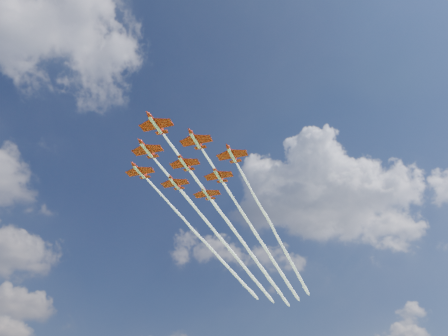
{
  "coord_description": "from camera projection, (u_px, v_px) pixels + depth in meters",
  "views": [
    {
      "loc": [
        -53.65,
        -85.27,
        7.34
      ],
      "look_at": [
        11.85,
        3.7,
        77.59
      ],
      "focal_mm": 35.0,
      "sensor_mm": 36.0,
      "label": 1
    }
  ],
  "objects": [
    {
      "name": "jet_row3_centre",
      "position": [
        251.0,
        254.0,
        184.15
      ],
      "size": [
        126.79,
        91.8,
        2.46
      ],
      "rotation": [
        0.0,
        0.0,
        0.62
      ],
      "color": "#A11B08"
    },
    {
      "name": "jet_row4_starb",
      "position": [
        241.0,
        263.0,
        193.56
      ],
      "size": [
        126.79,
        91.8,
        2.46
      ],
      "rotation": [
        0.0,
        0.0,
        0.62
      ],
      "color": "#A11B08"
    },
    {
      "name": "jet_row2_port",
      "position": [
        263.0,
        244.0,
        174.74
      ],
      "size": [
        126.79,
        91.8,
        2.46
      ],
      "rotation": [
        0.0,
        0.0,
        0.62
      ],
      "color": "#A11B08"
    },
    {
      "name": "jet_row4_port",
      "position": [
        273.0,
        260.0,
        189.85
      ],
      "size": [
        126.79,
        91.8,
        2.46
      ],
      "rotation": [
        0.0,
        0.0,
        0.62
      ],
      "color": "#A11B08"
    },
    {
      "name": "jet_tail",
      "position": [
        262.0,
        269.0,
        199.26
      ],
      "size": [
        126.79,
        91.8,
        2.46
      ],
      "rotation": [
        0.0,
        0.0,
        0.62
      ],
      "color": "#A11B08"
    },
    {
      "name": "jet_row3_starb",
      "position": [
        219.0,
        258.0,
        187.86
      ],
      "size": [
        126.79,
        91.8,
        2.46
      ],
      "rotation": [
        0.0,
        0.0,
        0.62
      ],
      "color": "#A11B08"
    },
    {
      "name": "jet_row2_starb",
      "position": [
        229.0,
        248.0,
        178.45
      ],
      "size": [
        126.79,
        91.8,
        2.46
      ],
      "rotation": [
        0.0,
        0.0,
        0.62
      ],
      "color": "#A11B08"
    },
    {
      "name": "jet_row3_port",
      "position": [
        285.0,
        250.0,
        180.44
      ],
      "size": [
        126.79,
        91.8,
        2.46
      ],
      "rotation": [
        0.0,
        0.0,
        0.62
      ],
      "color": "#A11B08"
    },
    {
      "name": "jet_lead",
      "position": [
        239.0,
        237.0,
        169.04
      ],
      "size": [
        126.79,
        91.8,
        2.46
      ],
      "rotation": [
        0.0,
        0.0,
        0.62
      ],
      "color": "#A11B08"
    }
  ]
}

